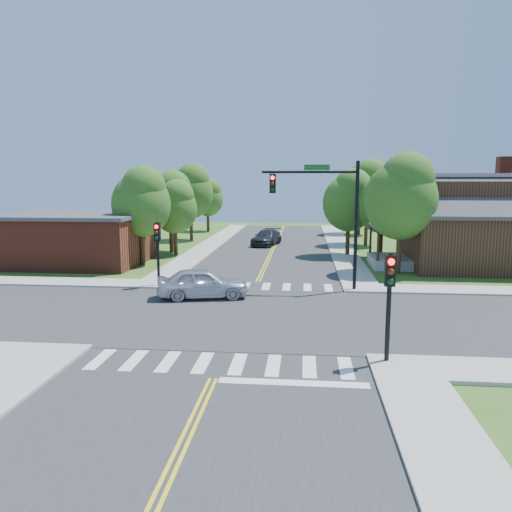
# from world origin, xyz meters

# --- Properties ---
(ground) EXTENTS (100.00, 100.00, 0.00)m
(ground) POSITION_xyz_m (0.00, 0.00, 0.00)
(ground) COLOR #33571B
(ground) RESTS_ON ground
(road_ns) EXTENTS (10.00, 90.00, 0.04)m
(road_ns) POSITION_xyz_m (0.00, 0.00, 0.02)
(road_ns) COLOR #2D2D30
(road_ns) RESTS_ON ground
(road_ew) EXTENTS (90.00, 10.00, 0.04)m
(road_ew) POSITION_xyz_m (0.00, 0.00, 0.03)
(road_ew) COLOR #2D2D30
(road_ew) RESTS_ON ground
(intersection_patch) EXTENTS (10.20, 10.20, 0.06)m
(intersection_patch) POSITION_xyz_m (0.00, 0.00, 0.00)
(intersection_patch) COLOR #2D2D30
(intersection_patch) RESTS_ON ground
(sidewalk_ne) EXTENTS (40.00, 40.00, 0.14)m
(sidewalk_ne) POSITION_xyz_m (15.82, 15.82, 0.07)
(sidewalk_ne) COLOR #9E9B93
(sidewalk_ne) RESTS_ON ground
(sidewalk_nw) EXTENTS (40.00, 40.00, 0.14)m
(sidewalk_nw) POSITION_xyz_m (-15.82, 15.82, 0.07)
(sidewalk_nw) COLOR #9E9B93
(sidewalk_nw) RESTS_ON ground
(crosswalk_north) EXTENTS (8.85, 2.00, 0.01)m
(crosswalk_north) POSITION_xyz_m (0.00, 6.20, 0.05)
(crosswalk_north) COLOR white
(crosswalk_north) RESTS_ON ground
(crosswalk_south) EXTENTS (8.85, 2.00, 0.01)m
(crosswalk_south) POSITION_xyz_m (0.00, -6.20, 0.05)
(crosswalk_south) COLOR white
(crosswalk_south) RESTS_ON ground
(centerline) EXTENTS (0.30, 90.00, 0.01)m
(centerline) POSITION_xyz_m (0.00, 0.00, 0.05)
(centerline) COLOR yellow
(centerline) RESTS_ON ground
(stop_bar) EXTENTS (4.60, 0.45, 0.09)m
(stop_bar) POSITION_xyz_m (2.50, -7.60, 0.00)
(stop_bar) COLOR white
(stop_bar) RESTS_ON ground
(signal_mast_ne) EXTENTS (5.30, 0.42, 7.20)m
(signal_mast_ne) POSITION_xyz_m (3.91, 5.59, 4.85)
(signal_mast_ne) COLOR black
(signal_mast_ne) RESTS_ON ground
(signal_pole_se) EXTENTS (0.34, 0.42, 3.80)m
(signal_pole_se) POSITION_xyz_m (5.60, -5.62, 2.66)
(signal_pole_se) COLOR black
(signal_pole_se) RESTS_ON ground
(signal_pole_nw) EXTENTS (0.34, 0.42, 3.80)m
(signal_pole_nw) POSITION_xyz_m (-5.60, 5.58, 2.66)
(signal_pole_nw) COLOR black
(signal_pole_nw) RESTS_ON ground
(house_ne) EXTENTS (13.05, 8.80, 7.11)m
(house_ne) POSITION_xyz_m (15.11, 14.23, 3.33)
(house_ne) COLOR black
(house_ne) RESTS_ON ground
(building_nw) EXTENTS (10.40, 8.40, 3.73)m
(building_nw) POSITION_xyz_m (-14.20, 13.20, 1.88)
(building_nw) COLOR maroon
(building_nw) RESTS_ON ground
(tree_e_a) EXTENTS (4.69, 4.46, 7.98)m
(tree_e_a) POSITION_xyz_m (9.09, 11.21, 5.23)
(tree_e_a) COLOR #382314
(tree_e_a) RESTS_ON ground
(tree_e_b) EXTENTS (4.16, 3.95, 7.07)m
(tree_e_b) POSITION_xyz_m (8.90, 17.77, 4.63)
(tree_e_b) COLOR #382314
(tree_e_b) RESTS_ON ground
(tree_e_c) EXTENTS (4.78, 4.54, 8.12)m
(tree_e_c) POSITION_xyz_m (8.69, 25.66, 5.32)
(tree_e_c) COLOR #382314
(tree_e_c) RESTS_ON ground
(tree_e_d) EXTENTS (4.73, 4.49, 8.04)m
(tree_e_d) POSITION_xyz_m (9.05, 35.27, 5.27)
(tree_e_d) COLOR #382314
(tree_e_d) RESTS_ON ground
(tree_w_a) EXTENTS (4.25, 4.04, 7.23)m
(tree_w_a) POSITION_xyz_m (-8.94, 13.09, 4.74)
(tree_w_a) COLOR #382314
(tree_w_a) RESTS_ON ground
(tree_w_b) EXTENTS (4.12, 3.92, 7.01)m
(tree_w_b) POSITION_xyz_m (-8.54, 19.60, 4.59)
(tree_w_b) COLOR #382314
(tree_w_b) RESTS_ON ground
(tree_w_c) EXTENTS (4.64, 4.41, 7.89)m
(tree_w_c) POSITION_xyz_m (-8.77, 28.29, 5.17)
(tree_w_c) COLOR #382314
(tree_w_c) RESTS_ON ground
(tree_w_d) EXTENTS (3.72, 3.54, 6.33)m
(tree_w_d) POSITION_xyz_m (-8.78, 37.39, 4.14)
(tree_w_d) COLOR #382314
(tree_w_d) RESTS_ON ground
(tree_house) EXTENTS (4.18, 3.97, 7.10)m
(tree_house) POSITION_xyz_m (6.39, 18.80, 4.65)
(tree_house) COLOR #382314
(tree_house) RESTS_ON ground
(tree_bldg) EXTENTS (3.68, 3.49, 6.25)m
(tree_bldg) POSITION_xyz_m (-7.76, 18.05, 4.09)
(tree_bldg) COLOR #382314
(tree_bldg) RESTS_ON ground
(car_silver) EXTENTS (3.76, 5.47, 1.61)m
(car_silver) POSITION_xyz_m (-2.48, 3.07, 0.80)
(car_silver) COLOR silver
(car_silver) RESTS_ON ground
(car_dgrey) EXTENTS (4.02, 5.78, 1.44)m
(car_dgrey) POSITION_xyz_m (-0.77, 24.77, 0.72)
(car_dgrey) COLOR #28292C
(car_dgrey) RESTS_ON ground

